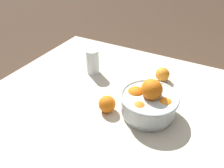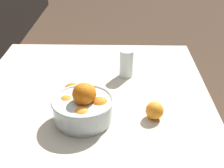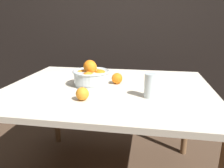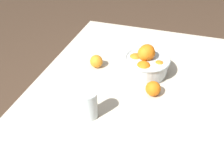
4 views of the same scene
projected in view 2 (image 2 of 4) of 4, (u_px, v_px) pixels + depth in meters
dining_table at (90, 118)px, 1.30m from camera, size 1.25×1.01×0.70m
fruit_bowl at (84, 107)px, 1.14m from camera, size 0.23×0.23×0.16m
juice_glass at (126, 64)px, 1.45m from camera, size 0.06×0.06×0.13m
orange_loose_near_bowl at (72, 91)px, 1.29m from camera, size 0.07×0.07×0.07m
orange_loose_front at (154, 111)px, 1.17m from camera, size 0.07×0.07×0.07m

